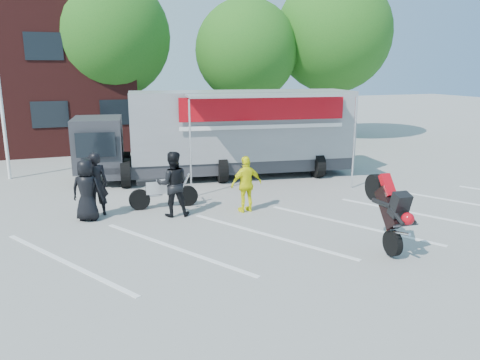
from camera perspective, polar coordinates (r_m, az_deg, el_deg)
ground at (r=10.92m, az=4.63°, el=-8.56°), size 100.00×100.00×0.00m
parking_bay_lines at (r=11.76m, az=2.57°, el=-6.82°), size 18.09×13.33×0.01m
flagpole at (r=19.26m, az=-27.06°, el=15.00°), size 1.61×0.12×8.00m
tree_left at (r=25.29m, az=-15.72°, el=16.44°), size 6.12×6.12×8.64m
tree_mid at (r=25.89m, az=0.78°, el=15.47°), size 5.44×5.44×7.68m
tree_right at (r=27.70m, az=11.32°, el=17.03°), size 6.46×6.46×9.12m
transporter_truck at (r=18.15m, az=-1.29°, el=0.53°), size 10.75×6.26×3.24m
parked_motorcycle at (r=14.24m, az=-9.21°, el=-3.34°), size 2.13×0.81×1.10m
stunt_bike_rider at (r=11.55m, az=16.16°, el=-7.80°), size 0.88×1.69×1.93m
spectator_leather_a at (r=13.37m, az=-18.19°, el=-1.19°), size 0.98×0.82×1.70m
spectator_leather_b at (r=13.72m, az=-17.18°, el=-0.48°), size 0.68×0.46×1.82m
spectator_leather_c at (r=13.21m, az=-8.20°, el=-0.49°), size 1.00×0.84×1.85m
spectator_hivis at (r=13.47m, az=0.78°, el=-0.51°), size 1.00×0.51×1.65m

